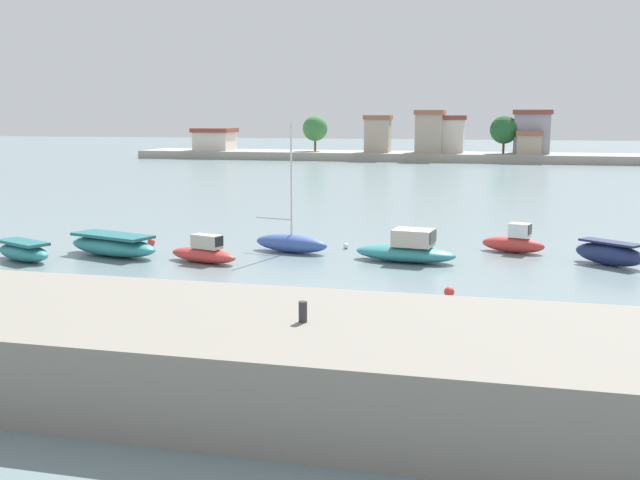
{
  "coord_description": "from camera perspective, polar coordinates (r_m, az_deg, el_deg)",
  "views": [
    {
      "loc": [
        8.01,
        -26.51,
        7.12
      ],
      "look_at": [
        -1.41,
        11.45,
        0.55
      ],
      "focal_mm": 41.74,
      "sensor_mm": 36.0,
      "label": 1
    }
  ],
  "objects": [
    {
      "name": "ground_plane",
      "position": [
        28.6,
        -2.79,
        -4.9
      ],
      "size": [
        400.0,
        400.0,
        0.0
      ],
      "primitive_type": "plane",
      "color": "slate"
    },
    {
      "name": "seawall_embankment",
      "position": [
        19.98,
        -10.54,
        -8.31
      ],
      "size": [
        64.3,
        6.84,
        2.11
      ],
      "primitive_type": "cube",
      "color": "gray",
      "rests_on": "ground"
    },
    {
      "name": "mooring_bollard",
      "position": [
        18.29,
        -1.32,
        -5.52
      ],
      "size": [
        0.21,
        0.21,
        0.52
      ],
      "primitive_type": "cylinder",
      "color": "#2D2D33",
      "rests_on": "seawall_embankment"
    },
    {
      "name": "moored_boat_0",
      "position": [
        39.62,
        -21.78,
        -0.81
      ],
      "size": [
        4.04,
        2.84,
        0.99
      ],
      "rotation": [
        0.0,
        0.0,
        -0.42
      ],
      "color": "teal",
      "rests_on": "ground"
    },
    {
      "name": "moored_boat_1",
      "position": [
        39.54,
        -15.59,
        -0.39
      ],
      "size": [
        5.89,
        3.45,
        1.13
      ],
      "rotation": [
        0.0,
        0.0,
        -0.29
      ],
      "color": "teal",
      "rests_on": "ground"
    },
    {
      "name": "moored_boat_2",
      "position": [
        36.82,
        -8.88,
        -0.97
      ],
      "size": [
        4.03,
        2.23,
        1.39
      ],
      "rotation": [
        0.0,
        0.0,
        -0.29
      ],
      "color": "#C63833",
      "rests_on": "ground"
    },
    {
      "name": "moored_boat_3",
      "position": [
        39.11,
        -2.23,
        -0.2
      ],
      "size": [
        4.38,
        2.19,
        6.79
      ],
      "rotation": [
        0.0,
        0.0,
        -0.24
      ],
      "color": "#3856A8",
      "rests_on": "ground"
    },
    {
      "name": "moored_boat_4",
      "position": [
        36.79,
        6.71,
        -0.74
      ],
      "size": [
        5.24,
        2.5,
        1.63
      ],
      "rotation": [
        0.0,
        0.0,
        -0.13
      ],
      "color": "teal",
      "rests_on": "ground"
    },
    {
      "name": "moored_boat_5",
      "position": [
        40.33,
        14.66,
        -0.17
      ],
      "size": [
        3.47,
        1.98,
        1.56
      ],
      "rotation": [
        0.0,
        0.0,
        -0.28
      ],
      "color": "#C63833",
      "rests_on": "ground"
    },
    {
      "name": "moored_boat_6",
      "position": [
        38.3,
        21.3,
        -0.98
      ],
      "size": [
        3.5,
        3.08,
        1.16
      ],
      "rotation": [
        0.0,
        0.0,
        -0.67
      ],
      "color": "navy",
      "rests_on": "ground"
    },
    {
      "name": "mooring_buoy_0",
      "position": [
        39.57,
        4.25,
        -0.64
      ],
      "size": [
        0.29,
        0.29,
        0.29
      ],
      "primitive_type": "sphere",
      "color": "white",
      "rests_on": "ground"
    },
    {
      "name": "mooring_buoy_1",
      "position": [
        40.17,
        2.0,
        -0.45
      ],
      "size": [
        0.31,
        0.31,
        0.31
      ],
      "primitive_type": "sphere",
      "color": "white",
      "rests_on": "ground"
    },
    {
      "name": "mooring_buoy_2",
      "position": [
        42.04,
        -12.81,
        -0.16
      ],
      "size": [
        0.42,
        0.42,
        0.42
      ],
      "primitive_type": "sphere",
      "color": "red",
      "rests_on": "ground"
    },
    {
      "name": "mooring_buoy_3",
      "position": [
        29.98,
        9.87,
        -3.94
      ],
      "size": [
        0.41,
        0.41,
        0.41
      ],
      "primitive_type": "sphere",
      "color": "red",
      "rests_on": "ground"
    },
    {
      "name": "distant_shoreline",
      "position": [
        120.07,
        9.21,
        7.02
      ],
      "size": [
        103.69,
        10.43,
        7.97
      ],
      "color": "#9E998C",
      "rests_on": "ground"
    }
  ]
}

